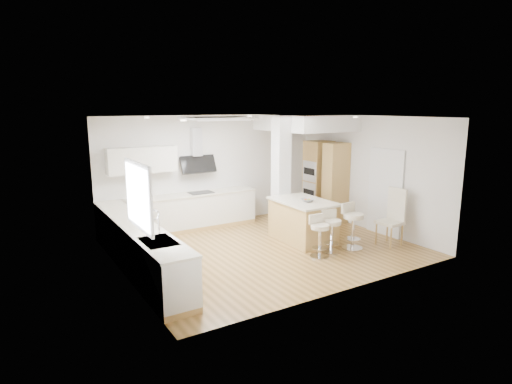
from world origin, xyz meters
TOP-DOWN VIEW (x-y plane):
  - ground at (0.00, 0.00)m, footprint 6.00×6.00m
  - ceiling at (0.00, 0.00)m, footprint 6.00×5.00m
  - wall_back at (0.00, 2.50)m, footprint 6.00×0.04m
  - wall_left at (-3.00, 0.00)m, footprint 0.04×5.00m
  - wall_right at (3.00, 0.00)m, footprint 0.04×5.00m
  - skylight at (-0.79, 0.60)m, footprint 4.10×2.10m
  - window_left at (-2.96, -0.90)m, footprint 0.06×1.28m
  - doorway_right at (2.97, -0.60)m, footprint 0.05×1.00m
  - counter_left at (-2.70, 0.23)m, footprint 0.63×4.50m
  - counter_back at (-0.91, 2.22)m, footprint 3.62×0.63m
  - pillar at (1.05, 0.95)m, footprint 0.35×0.35m
  - soffit at (2.10, 1.40)m, footprint 1.78×2.20m
  - oven_column at (2.68, 1.23)m, footprint 0.63×1.21m
  - peninsula at (1.02, 0.02)m, footprint 1.05×1.56m
  - bar_stool_a at (0.64, -1.01)m, footprint 0.42×0.42m
  - bar_stool_b at (1.05, -0.91)m, footprint 0.47×0.47m
  - bar_stool_c at (1.58, -0.98)m, footprint 0.48×0.48m
  - dining_chair at (2.57, -1.22)m, footprint 0.53×0.53m

SIDE VIEW (x-z plane):
  - ground at x=0.00m, z-range 0.00..0.00m
  - ceiling at x=0.00m, z-range -0.01..0.01m
  - counter_left at x=-2.70m, z-range -0.22..1.13m
  - peninsula at x=1.02m, z-range -0.03..0.98m
  - bar_stool_a at x=0.64m, z-range 0.05..0.92m
  - bar_stool_b at x=1.05m, z-range 0.05..0.94m
  - bar_stool_c at x=1.58m, z-range 0.06..1.05m
  - dining_chair at x=2.57m, z-range 0.04..1.30m
  - counter_back at x=-0.91m, z-range -0.55..1.95m
  - doorway_right at x=2.97m, z-range -0.05..2.05m
  - oven_column at x=2.68m, z-range 0.00..2.10m
  - wall_back at x=0.00m, z-range 0.00..2.80m
  - wall_left at x=-3.00m, z-range 0.00..2.80m
  - wall_right at x=3.00m, z-range 0.00..2.80m
  - pillar at x=1.05m, z-range 0.00..2.80m
  - window_left at x=-2.96m, z-range 1.16..2.23m
  - soffit at x=2.10m, z-range 2.40..2.80m
  - skylight at x=-0.79m, z-range 2.74..2.80m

